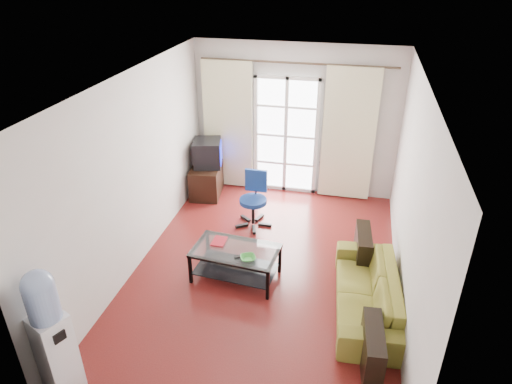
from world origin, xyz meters
TOP-DOWN VIEW (x-y plane):
  - floor at (0.00, 0.00)m, footprint 5.20×5.20m
  - ceiling at (0.00, 0.00)m, footprint 5.20×5.20m
  - wall_back at (0.00, 2.60)m, footprint 3.60×0.02m
  - wall_front at (0.00, -2.60)m, footprint 3.60×0.02m
  - wall_left at (-1.80, 0.00)m, footprint 0.02×5.20m
  - wall_right at (1.80, 0.00)m, footprint 0.02×5.20m
  - french_door at (-0.15, 2.54)m, footprint 1.16×0.06m
  - curtain_rod at (0.00, 2.50)m, footprint 3.30×0.04m
  - curtain_left at (-1.20, 2.48)m, footprint 0.90×0.07m
  - curtain_right at (0.95, 2.48)m, footprint 0.90×0.07m
  - radiator at (0.80, 2.50)m, footprint 0.64×0.12m
  - sofa at (1.40, -0.45)m, footprint 1.97×1.00m
  - coffee_table at (-0.35, -0.21)m, footprint 1.20×0.75m
  - bowl at (-0.13, -0.39)m, footprint 0.35×0.35m
  - book at (-0.71, -0.09)m, footprint 0.19×0.25m
  - remote at (-0.25, -0.36)m, footprint 0.15×0.11m
  - tv_stand at (-1.51, 2.04)m, footprint 0.60×0.82m
  - crt_tv at (-1.51, 2.11)m, footprint 0.61×0.62m
  - task_chair at (-0.43, 1.21)m, footprint 0.63×0.63m
  - water_cooler at (-1.60, -2.35)m, footprint 0.40×0.40m

SIDE VIEW (x-z plane):
  - floor at x=0.00m, z-range 0.00..0.00m
  - task_chair at x=-0.43m, z-range -0.19..0.72m
  - sofa at x=1.40m, z-range 0.00..0.54m
  - tv_stand at x=-1.51m, z-range 0.00..0.56m
  - coffee_table at x=-0.35m, z-range 0.07..0.53m
  - radiator at x=0.80m, z-range 0.01..0.65m
  - remote at x=-0.25m, z-range 0.46..0.48m
  - book at x=-0.71m, z-range 0.46..0.49m
  - bowl at x=-0.13m, z-range 0.46..0.51m
  - water_cooler at x=-1.60m, z-range 0.03..1.53m
  - crt_tv at x=-1.51m, z-range 0.56..1.04m
  - french_door at x=-0.15m, z-range 0.00..2.15m
  - curtain_left at x=-1.20m, z-range 0.02..2.38m
  - curtain_right at x=0.95m, z-range 0.02..2.38m
  - wall_back at x=0.00m, z-range 0.00..2.70m
  - wall_front at x=0.00m, z-range 0.00..2.70m
  - wall_left at x=-1.80m, z-range 0.00..2.70m
  - wall_right at x=1.80m, z-range 0.00..2.70m
  - curtain_rod at x=0.00m, z-range 2.36..2.40m
  - ceiling at x=0.00m, z-range 2.70..2.70m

